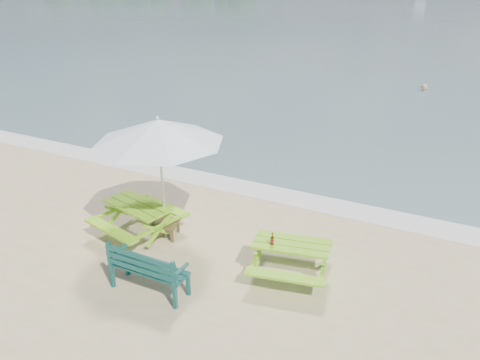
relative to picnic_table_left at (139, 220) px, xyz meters
The scene contains 9 objects.
sea 83.61m from the picnic_table_left, 88.77° to the left, with size 300.00×300.00×0.00m, color slate.
foam_strip 3.68m from the picnic_table_left, 60.68° to the left, with size 22.00×0.90×0.01m, color silver.
picnic_table_left is the anchor object (origin of this frame).
picnic_table_right 3.49m from the picnic_table_left, ahead, with size 1.70×1.82×0.68m.
park_bench 2.08m from the picnic_table_left, 46.70° to the right, with size 1.46×0.51×0.90m.
side_table 0.62m from the picnic_table_left, 18.27° to the left, with size 0.66×0.66×0.35m.
patio_umbrella 2.13m from the picnic_table_left, 18.27° to the left, with size 3.29×3.29×2.64m.
beer_bottle 3.21m from the picnic_table_left, ahead, with size 0.06×0.06×0.25m.
swimmer 17.54m from the picnic_table_left, 77.46° to the left, with size 0.66×0.49×1.66m.
Camera 1 is at (4.18, -5.55, 5.25)m, focal length 35.00 mm.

